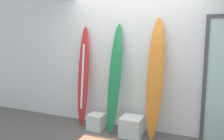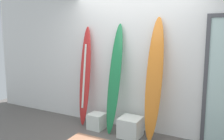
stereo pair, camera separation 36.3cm
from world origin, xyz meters
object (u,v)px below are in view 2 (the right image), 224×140
Objects in this scene: surfboard_crimson at (85,77)px; surfboard_sunset at (154,80)px; display_block_left at (97,121)px; surfboard_emerald at (115,78)px; display_block_center at (130,127)px.

surfboard_sunset is at bearing -0.85° from surfboard_crimson.
surfboard_crimson is at bearing 158.69° from display_block_left.
surfboard_emerald is 0.92m from display_block_left.
surfboard_emerald is (0.68, -0.05, 0.04)m from surfboard_crimson.
surfboard_sunset reaches higher than display_block_left.
surfboard_crimson is 0.98× the size of surfboard_emerald.
surfboard_emerald is 0.73m from surfboard_sunset.
surfboard_sunset is at bearing 2.02° from surfboard_emerald.
display_block_left is (-0.34, -0.09, -0.85)m from surfboard_emerald.
display_block_left is 0.80× the size of display_block_center.
display_block_center is (0.37, -0.10, -0.83)m from surfboard_emerald.
display_block_left is (0.34, -0.13, -0.82)m from surfboard_crimson.
surfboard_crimson is 0.68m from surfboard_emerald.
surfboard_emerald is at bearing 14.17° from display_block_left.
surfboard_sunset is at bearing 5.94° from display_block_left.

